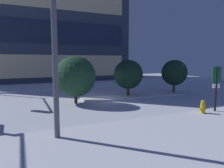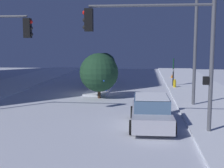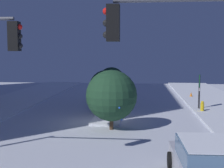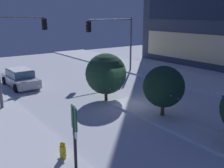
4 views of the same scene
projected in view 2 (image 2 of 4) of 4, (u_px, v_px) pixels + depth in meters
ground at (93, 95)px, 24.02m from camera, size 52.00×52.00×0.00m
curb_strip_near at (206, 96)px, 23.04m from camera, size 52.00×5.20×0.14m
median_strip at (102, 87)px, 27.59m from camera, size 9.00×1.80×0.14m
car_near at (151, 112)px, 14.75m from camera, size 4.74×2.15×1.49m
traffic_light_corner_near_left at (159, 41)px, 13.24m from camera, size 0.32×5.77×5.85m
street_lamp_arched at (184, 22)px, 18.79m from camera, size 0.56×2.94×8.32m
fire_hydrant at (175, 84)px, 27.22m from camera, size 0.48×0.26×0.86m
parking_info_sign at (173, 69)px, 28.05m from camera, size 0.55×0.16×2.67m
decorated_tree_median at (98, 68)px, 26.86m from camera, size 2.39×2.39×3.09m
decorated_tree_left_of_median at (99, 73)px, 22.21m from camera, size 2.87×2.85×3.34m
decorated_tree_right_of_median at (104, 64)px, 31.64m from camera, size 2.34×2.34×3.09m
construction_cone at (172, 77)px, 34.79m from camera, size 0.36×0.36×0.55m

